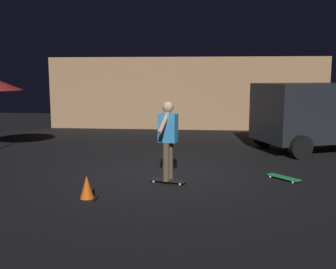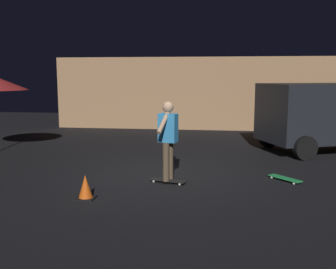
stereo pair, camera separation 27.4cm
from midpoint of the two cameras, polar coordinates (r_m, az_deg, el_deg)
ground_plane at (r=9.08m, az=-1.53°, el=-6.02°), size 28.00×28.00×0.00m
low_building at (r=18.02m, az=2.29°, el=6.11°), size 11.57×3.10×3.01m
parked_van at (r=13.09m, az=21.97°, el=3.03°), size 4.98×3.62×2.03m
skateboard_ridden at (r=8.52m, az=-0.93°, el=-6.63°), size 0.80×0.41×0.07m
skateboard_spare at (r=9.08m, az=15.45°, el=-5.98°), size 0.67×0.71×0.07m
skater at (r=8.31m, az=-0.95°, el=-0.09°), size 0.43×0.97×1.67m
traffic_cone at (r=7.56m, az=-12.61°, el=-7.62°), size 0.34×0.34×0.46m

